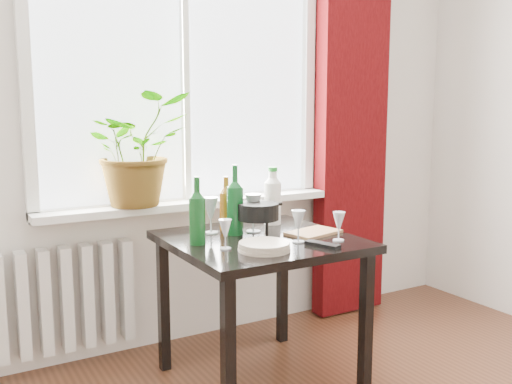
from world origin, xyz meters
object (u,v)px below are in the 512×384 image
wineglass_back_center (253,212)px  wineglass_front_left (225,234)px  potted_plant (137,149)px  wineglass_far_right (339,226)px  table (260,256)px  cleaning_bottle (273,195)px  radiator (56,300)px  wine_bottle_right (235,199)px  wineglass_back_left (211,215)px  wineglass_front_right (298,226)px  wine_bottle_left (197,210)px  cutting_board (313,232)px  fondue_pot (258,219)px  tv_remote (323,245)px  plate_stack (264,246)px  bottle_amber (226,203)px

wineglass_back_center → wineglass_front_left: (-0.28, -0.24, -0.03)m
potted_plant → wineglass_far_right: bearing=-50.0°
table → cleaning_bottle: size_ratio=2.68×
radiator → wine_bottle_right: 1.07m
wineglass_far_right → wineglass_back_left: size_ratio=0.76×
wine_bottle_right → wineglass_front_right: 0.36m
wine_bottle_left → cutting_board: bearing=-9.3°
wineglass_back_left → fondue_pot: wineglass_back_left is taller
wineglass_front_right → wineglass_back_left: bearing=125.6°
table → potted_plant: size_ratio=1.42×
table → tv_remote: size_ratio=5.04×
wineglass_front_left → tv_remote: size_ratio=0.82×
plate_stack → cleaning_bottle: bearing=54.7°
bottle_amber → wineglass_back_left: (-0.10, -0.03, -0.05)m
wineglass_front_right → tv_remote: wineglass_front_right is taller
table → wineglass_front_left: size_ratio=6.18×
bottle_amber → wineglass_front_right: bottle_amber is taller
radiator → potted_plant: bearing=-5.9°
wine_bottle_left → cutting_board: wine_bottle_left is taller
cleaning_bottle → fondue_pot: 0.28m
table → wineglass_back_center: (0.03, 0.12, 0.19)m
table → tv_remote: tv_remote is taller
potted_plant → cutting_board: (0.68, -0.65, -0.40)m
wineglass_front_right → wineglass_front_left: 0.36m
wine_bottle_right → bottle_amber: bearing=85.3°
wineglass_back_center → fondue_pot: size_ratio=0.85×
wine_bottle_right → cleaning_bottle: wine_bottle_right is taller
potted_plant → wine_bottle_left: potted_plant is taller
cleaning_bottle → wineglass_far_right: cleaning_bottle is taller
radiator → wineglass_front_left: size_ratio=5.82×
wine_bottle_right → wineglass_front_right: (0.18, -0.30, -0.10)m
bottle_amber → wineglass_front_left: bottle_amber is taller
table → wineglass_front_right: size_ratio=5.51×
cleaning_bottle → table: bearing=-132.4°
wineglass_front_right → fondue_pot: bearing=109.6°
radiator → potted_plant: 0.88m
bottle_amber → tv_remote: (0.22, -0.53, -0.13)m
wine_bottle_right → wineglass_back_center: wine_bottle_right is taller
potted_plant → wine_bottle_right: 0.62m
cutting_board → plate_stack: bearing=-157.0°
potted_plant → table: bearing=-55.0°
radiator → wineglass_back_left: size_ratio=4.28×
wine_bottle_right → bottle_amber: size_ratio=1.25×
wineglass_back_center → wineglass_front_left: wineglass_back_center is taller
potted_plant → plate_stack: (0.30, -0.81, -0.39)m
tv_remote → wineglass_front_left: bearing=137.2°
bottle_amber → wineglass_front_left: size_ratio=2.06×
cleaning_bottle → wineglass_back_left: size_ratio=1.70×
wine_bottle_left → cleaning_bottle: (0.54, 0.21, -0.00)m
wineglass_back_left → plate_stack: bearing=-82.9°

